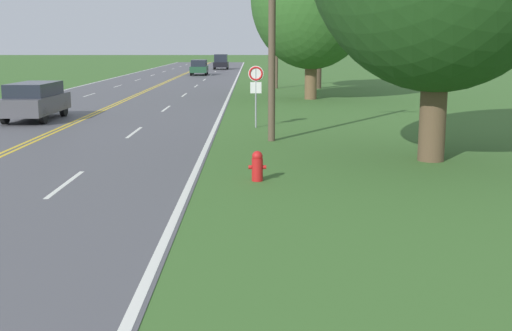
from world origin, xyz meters
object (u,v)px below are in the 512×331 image
Objects in this scene: fire_hydrant at (257,166)px; car_dark_grey_suv_approaching at (35,100)px; tree_mid_treeline at (319,4)px; car_dark_green_van_mid_near at (199,67)px; car_black_van_mid_far at (221,62)px; traffic_sign at (256,81)px.

car_dark_grey_suv_approaching is (-9.55, 12.68, 0.51)m from fire_hydrant.
tree_mid_treeline is 24.03m from car_dark_green_van_mid_near.
fire_hydrant is at bearing 3.42° from car_black_van_mid_far.
car_dark_grey_suv_approaching reaches higher than car_dark_green_van_mid_near.
tree_mid_treeline is at bearing -35.39° from car_dark_grey_suv_approaching.
fire_hydrant is 0.17× the size of car_dark_green_van_mid_near.
car_dark_green_van_mid_near is (-5.75, 53.78, 0.49)m from fire_hydrant.
car_black_van_mid_far reaches higher than car_dark_green_van_mid_near.
fire_hydrant is 15.88m from car_dark_grey_suv_approaching.
car_dark_green_van_mid_near is 16.08m from car_black_van_mid_far.
tree_mid_treeline is 25.29m from car_dark_grey_suv_approaching.
traffic_sign is at bearing -105.09° from car_dark_grey_suv_approaching.
car_dark_green_van_mid_near is at bearing -5.61° from car_black_van_mid_far.
tree_mid_treeline is at bearing 25.75° from car_dark_green_van_mid_near.
car_dark_grey_suv_approaching is (-9.57, 2.58, -0.94)m from traffic_sign.
fire_hydrant is 54.09m from car_dark_green_van_mid_near.
car_black_van_mid_far reaches higher than fire_hydrant.
car_black_van_mid_far is at bearing 103.64° from tree_mid_treeline.
car_dark_green_van_mid_near is at bearing 96.10° from fire_hydrant.
car_dark_grey_suv_approaching is at bearing -5.38° from car_black_van_mid_far.
fire_hydrant is 33.69m from tree_mid_treeline.
traffic_sign reaches higher than car_dark_grey_suv_approaching.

